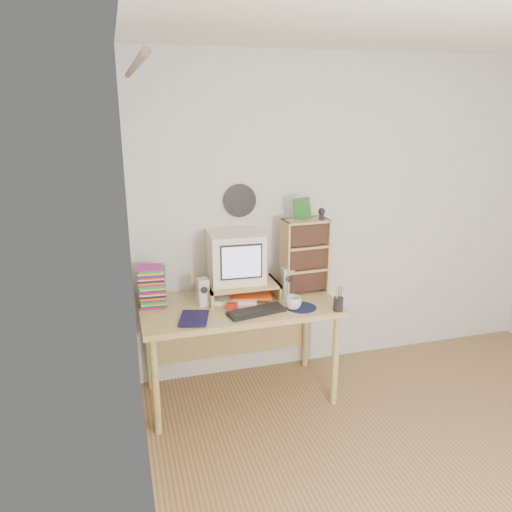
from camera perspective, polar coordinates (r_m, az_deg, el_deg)
floor at (r=3.36m, az=23.97°, el=-24.08°), size 3.50×3.50×0.00m
back_wall at (r=4.12m, az=10.77°, el=4.50°), size 3.50×0.00×3.50m
left_wall at (r=2.05m, az=-12.50°, el=-8.98°), size 0.00×3.50×3.50m
curtain at (r=2.53m, az=-12.19°, el=-6.24°), size 0.00×2.20×2.20m
wall_disc at (r=3.75m, az=-1.87°, el=6.34°), size 0.25×0.02×0.25m
desk at (r=3.71m, az=-2.17°, el=-7.03°), size 1.40×0.70×0.75m
monitor_riser at (r=3.66m, az=-1.58°, el=-3.46°), size 0.52×0.30×0.12m
crt_monitor at (r=3.63m, az=-2.24°, el=-0.17°), size 0.40×0.40×0.36m
speaker_left at (r=3.56m, az=-6.07°, el=-4.10°), size 0.08×0.08×0.20m
speaker_right at (r=3.73m, az=3.61°, el=-2.86°), size 0.08×0.08×0.22m
keyboard at (r=3.44m, az=0.05°, el=-6.36°), size 0.42×0.21×0.03m
dvd_stack at (r=3.58m, az=-11.75°, el=-3.76°), size 0.19×0.14×0.26m
cd_rack at (r=3.76m, az=5.58°, el=0.01°), size 0.34×0.20×0.56m
mug at (r=3.50m, az=4.28°, el=-5.37°), size 0.13×0.13×0.09m
diary at (r=3.37m, az=-8.67°, el=-6.89°), size 0.26×0.22×0.04m
mousepad at (r=3.54m, az=5.21°, el=-5.87°), size 0.24×0.24×0.00m
pen_cup at (r=3.50m, az=9.39°, el=-5.15°), size 0.07×0.07×0.14m
papers at (r=3.68m, az=-1.80°, el=-4.58°), size 0.38×0.32×0.04m
red_box at (r=3.51m, az=-2.75°, el=-5.74°), size 0.09×0.07×0.04m
game_box at (r=3.67m, az=5.25°, el=5.40°), size 0.13×0.05×0.16m
webcam at (r=3.68m, az=7.50°, el=4.80°), size 0.05×0.05×0.09m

